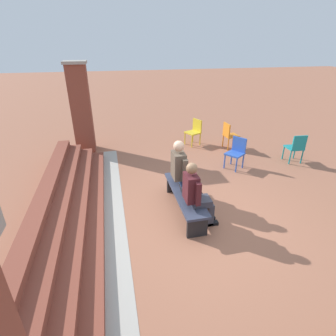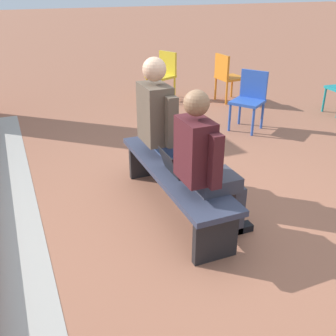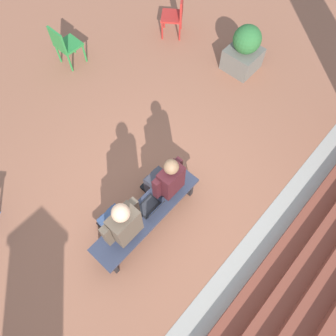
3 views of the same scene
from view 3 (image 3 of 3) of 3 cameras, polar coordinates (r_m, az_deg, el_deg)
name	(u,v)px [view 3 (image 3 of 3)]	position (r m, az deg, el deg)	size (l,w,h in m)	color
ground_plane	(157,209)	(5.12, -1.94, -7.22)	(60.00, 60.00, 0.00)	#9E6047
concrete_strip	(222,289)	(4.87, 9.38, -20.12)	(7.29, 0.40, 0.01)	#A8A399
bench	(146,215)	(4.71, -3.77, -8.22)	(1.80, 0.44, 0.45)	#33384C
person_student	(165,180)	(4.54, -0.46, -2.04)	(0.51, 0.65, 1.30)	#383842
person_adult	(120,223)	(4.31, -8.35, -9.38)	(0.57, 0.72, 1.39)	#384C75
laptop	(151,208)	(4.59, -3.00, -6.92)	(0.32, 0.29, 0.21)	black
plastic_chair_far_left	(176,14)	(7.25, 1.36, 25.27)	(0.59, 0.59, 0.84)	red
plastic_chair_near_bench_left	(64,44)	(6.84, -17.59, 19.88)	(0.43, 0.43, 0.84)	#2D893D
planter	(244,50)	(6.67, 13.16, 19.37)	(0.60, 0.60, 0.94)	#6B665B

